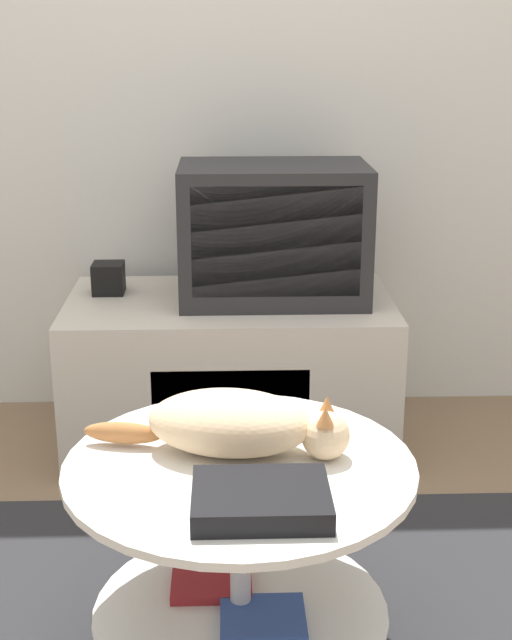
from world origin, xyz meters
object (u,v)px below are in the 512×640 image
object	(u,v)px
dvd_box	(261,499)
cat	(237,424)
tv	(273,233)
speaker	(108,278)

from	to	relation	value
dvd_box	cat	bearing A→B (deg)	99.89
dvd_box	cat	size ratio (longest dim) A/B	0.45
dvd_box	cat	distance (m)	0.24
tv	speaker	distance (m)	0.56
speaker	tv	bearing A→B (deg)	-7.74
cat	tv	bearing A→B (deg)	92.29
dvd_box	tv	bearing A→B (deg)	86.06
speaker	dvd_box	size ratio (longest dim) A/B	0.40
tv	speaker	size ratio (longest dim) A/B	5.84
speaker	cat	world-z (taller)	cat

